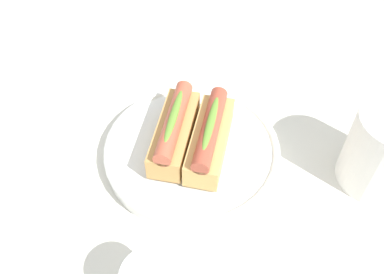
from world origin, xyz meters
name	(u,v)px	position (x,y,z in m)	size (l,w,h in m)	color
ground_plane	(198,147)	(0.00, 0.00, 0.00)	(2.40, 2.40, 0.00)	silver
serving_bowl	(192,151)	(0.02, -0.01, 0.01)	(0.27, 0.27, 0.03)	white
hotdog_front	(174,130)	(0.01, -0.04, 0.06)	(0.16, 0.08, 0.06)	tan
hotdog_back	(210,137)	(0.03, 0.02, 0.06)	(0.16, 0.08, 0.06)	tan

